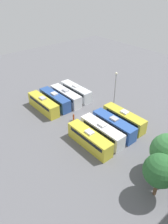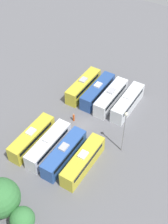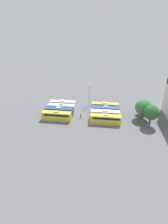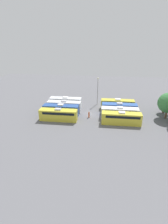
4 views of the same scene
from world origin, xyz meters
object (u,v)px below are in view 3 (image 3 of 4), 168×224
(tree_1, at_px, (143,107))
(bus_4, at_px, (105,107))
(bus_2, at_px, (59,112))
(light_pole, at_px, (89,92))
(bus_5, at_px, (106,111))
(bus_7, at_px, (105,119))
(tree_0, at_px, (142,105))
(bus_3, at_px, (57,116))
(tree_2, at_px, (151,113))
(bus_1, at_px, (62,108))
(bus_0, at_px, (63,104))
(bus_6, at_px, (105,114))
(worker_person, at_px, (81,116))

(tree_1, bearing_deg, bus_4, -111.57)
(bus_2, xyz_separation_m, light_pole, (-10.47, 9.87, 4.33))
(bus_4, xyz_separation_m, bus_5, (3.47, 0.31, 0.00))
(bus_7, relative_size, tree_0, 1.94)
(bus_2, bearing_deg, tree_1, 92.92)
(bus_3, xyz_separation_m, bus_7, (0.15, 16.69, 0.00))
(bus_7, height_order, tree_2, tree_2)
(bus_2, distance_m, tree_2, 31.38)
(bus_2, height_order, bus_4, same)
(bus_4, bearing_deg, tree_0, 85.41)
(bus_1, bearing_deg, bus_0, -174.42)
(bus_6, bearing_deg, bus_0, -111.95)
(bus_1, height_order, bus_7, same)
(bus_3, height_order, tree_0, tree_0)
(bus_7, xyz_separation_m, worker_person, (-2.95, -8.70, -0.88))
(bus_1, xyz_separation_m, bus_6, (3.24, 16.39, 0.00))
(bus_5, bearing_deg, bus_1, -89.86)
(bus_6, distance_m, tree_2, 15.11)
(bus_2, relative_size, tree_1, 1.38)
(bus_4, relative_size, tree_2, 1.39)
(worker_person, distance_m, tree_0, 22.76)
(bus_0, height_order, tree_2, tree_2)
(bus_6, height_order, tree_1, tree_1)
(bus_2, xyz_separation_m, bus_5, (-3.17, 16.70, 0.00))
(bus_5, relative_size, worker_person, 5.77)
(tree_1, bearing_deg, bus_3, -80.63)
(bus_0, relative_size, bus_3, 1.00)
(bus_1, xyz_separation_m, bus_5, (-0.04, 16.48, 0.00))
(bus_2, bearing_deg, bus_1, 175.90)
(worker_person, xyz_separation_m, light_pole, (-11.01, 1.74, 5.21))
(bus_7, bearing_deg, tree_0, 124.71)
(bus_7, bearing_deg, bus_2, -101.72)
(tree_0, distance_m, tree_1, 4.23)
(bus_3, distance_m, light_pole, 17.44)
(bus_3, bearing_deg, bus_5, 111.44)
(bus_3, bearing_deg, light_pole, 144.82)
(bus_3, distance_m, bus_5, 17.80)
(worker_person, bearing_deg, bus_6, 92.90)
(bus_6, relative_size, bus_7, 1.00)
(bus_0, height_order, bus_6, same)
(light_pole, xyz_separation_m, tree_0, (4.91, 20.02, -2.54))
(bus_7, bearing_deg, worker_person, -108.76)
(bus_1, xyz_separation_m, tree_0, (-2.43, 29.66, 1.79))
(bus_2, distance_m, tree_0, 30.45)
(worker_person, bearing_deg, tree_0, 105.65)
(bus_5, relative_size, tree_1, 1.38)
(bus_5, height_order, light_pole, light_pole)
(tree_1, bearing_deg, light_pole, -114.66)
(bus_5, xyz_separation_m, light_pole, (-7.30, -6.84, 4.33))
(tree_1, bearing_deg, worker_person, -84.55)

